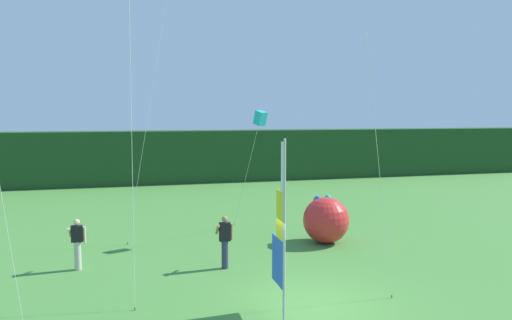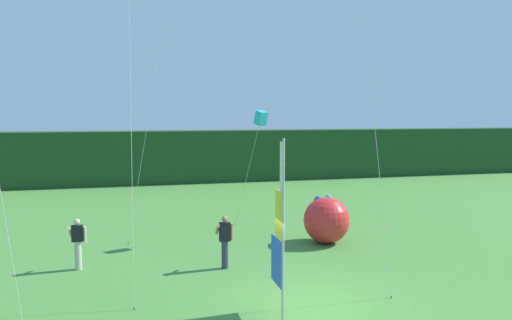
{
  "view_description": "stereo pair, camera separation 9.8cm",
  "coord_description": "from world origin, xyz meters",
  "px_view_note": "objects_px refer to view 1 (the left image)",
  "views": [
    {
      "loc": [
        -4.42,
        -11.51,
        5.1
      ],
      "look_at": [
        -0.59,
        3.45,
        3.59
      ],
      "focal_mm": 33.31,
      "sensor_mm": 36.0,
      "label": 1
    },
    {
      "loc": [
        -4.33,
        -11.53,
        5.1
      ],
      "look_at": [
        -0.59,
        3.45,
        3.59
      ],
      "focal_mm": 33.31,
      "sensor_mm": 36.0,
      "label": 2
    }
  ],
  "objects_px": {
    "person_mid_field": "(225,240)",
    "kite_cyan_box_1": "(260,119)",
    "person_near_banner": "(77,243)",
    "inflatable_balloon": "(326,220)",
    "banner_flag": "(281,234)"
  },
  "relations": [
    {
      "from": "banner_flag",
      "to": "person_mid_field",
      "type": "xyz_separation_m",
      "value": [
        -0.61,
        4.19,
        -1.22
      ]
    },
    {
      "from": "banner_flag",
      "to": "inflatable_balloon",
      "type": "relative_size",
      "value": 2.42
    },
    {
      "from": "person_near_banner",
      "to": "kite_cyan_box_1",
      "type": "relative_size",
      "value": 0.32
    },
    {
      "from": "banner_flag",
      "to": "person_mid_field",
      "type": "bearing_deg",
      "value": 98.31
    },
    {
      "from": "person_near_banner",
      "to": "kite_cyan_box_1",
      "type": "xyz_separation_m",
      "value": [
        6.79,
        2.32,
        3.99
      ]
    },
    {
      "from": "banner_flag",
      "to": "person_near_banner",
      "type": "height_order",
      "value": "banner_flag"
    },
    {
      "from": "person_mid_field",
      "to": "inflatable_balloon",
      "type": "relative_size",
      "value": 0.94
    },
    {
      "from": "person_near_banner",
      "to": "inflatable_balloon",
      "type": "height_order",
      "value": "inflatable_balloon"
    },
    {
      "from": "person_mid_field",
      "to": "kite_cyan_box_1",
      "type": "xyz_separation_m",
      "value": [
        2.1,
        3.38,
        3.95
      ]
    },
    {
      "from": "person_near_banner",
      "to": "person_mid_field",
      "type": "xyz_separation_m",
      "value": [
        4.69,
        -1.05,
        0.04
      ]
    },
    {
      "from": "inflatable_balloon",
      "to": "kite_cyan_box_1",
      "type": "bearing_deg",
      "value": 151.16
    },
    {
      "from": "person_mid_field",
      "to": "kite_cyan_box_1",
      "type": "distance_m",
      "value": 5.6
    },
    {
      "from": "inflatable_balloon",
      "to": "kite_cyan_box_1",
      "type": "height_order",
      "value": "kite_cyan_box_1"
    },
    {
      "from": "kite_cyan_box_1",
      "to": "inflatable_balloon",
      "type": "bearing_deg",
      "value": -28.84
    },
    {
      "from": "person_near_banner",
      "to": "kite_cyan_box_1",
      "type": "height_order",
      "value": "kite_cyan_box_1"
    }
  ]
}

